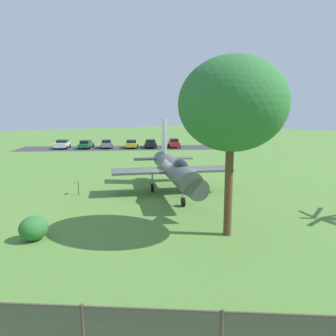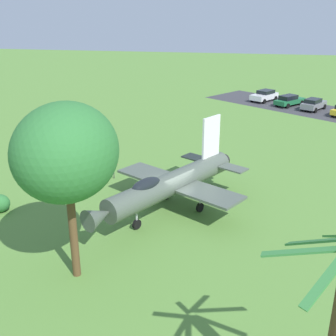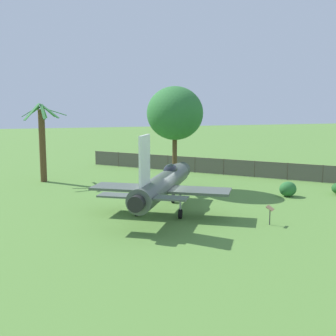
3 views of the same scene
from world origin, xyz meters
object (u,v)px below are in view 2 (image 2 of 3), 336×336
Objects in this scene: info_plaque at (114,168)px; parked_car_white at (264,95)px; display_jet at (169,184)px; parked_car_green at (289,100)px; shade_tree at (66,153)px; parked_car_gray at (314,104)px.

info_plaque is 33.23m from parked_car_white.
display_jet reaches higher than parked_car_green.
display_jet is 1.37× the size of shade_tree.
parked_car_white is at bearing 91.94° from parked_car_green.
shade_tree is 43.15m from parked_car_green.
shade_tree is 7.44× the size of info_plaque.
shade_tree is at bearing 21.21° from parked_car_white.
shade_tree reaches higher than display_jet.
info_plaque is (4.79, 5.15, -1.10)m from display_jet.
info_plaque is 0.25× the size of parked_car_green.
parked_car_green is at bearing 85.80° from parked_car_white.
display_jet is 2.63× the size of parked_car_gray.
display_jet is at bearing -132.94° from info_plaque.
parked_car_gray is at bearing -171.49° from display_jet.
parked_car_white reaches higher than parked_car_gray.
display_jet reaches higher than parked_car_gray.
info_plaque is 32.00m from parked_car_gray.
shade_tree is 44.70m from parked_car_white.
parked_car_gray is 0.95× the size of parked_car_white.
parked_car_white is at bearing -160.13° from display_jet.
shade_tree reaches higher than parked_car_white.
parked_car_white is (31.07, -11.77, -0.08)m from info_plaque.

